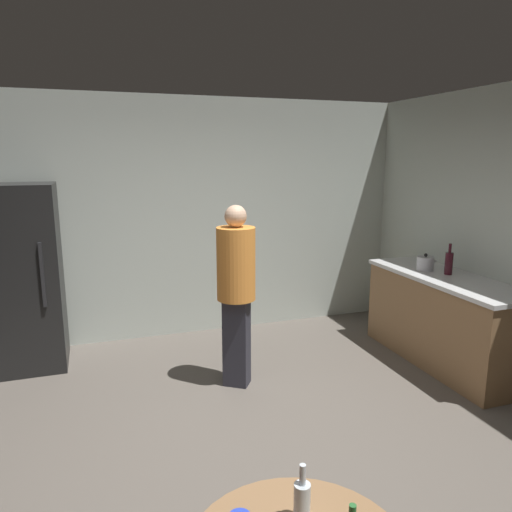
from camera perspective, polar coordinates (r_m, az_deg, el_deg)
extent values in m
cube|color=#5B544C|center=(3.61, 0.33, -23.80)|extent=(5.20, 5.20, 0.10)
cube|color=beige|center=(5.53, -8.62, 4.37)|extent=(5.32, 0.06, 2.70)
cube|color=black|center=(5.15, -25.94, -2.34)|extent=(0.70, 0.65, 1.80)
cube|color=#262628|center=(4.78, -24.02, -2.09)|extent=(0.03, 0.03, 0.60)
cube|color=olive|center=(5.19, 21.38, -7.27)|extent=(0.60, 1.78, 0.86)
cube|color=silver|center=(5.07, 21.76, -2.44)|extent=(0.64, 1.82, 0.04)
cylinder|color=#B2B2B7|center=(5.22, 19.44, -0.84)|extent=(0.17, 0.17, 0.14)
sphere|color=black|center=(5.21, 19.50, 0.11)|extent=(0.04, 0.04, 0.04)
cone|color=#B2B2B7|center=(5.29, 20.43, -0.60)|extent=(0.09, 0.04, 0.06)
cylinder|color=#3F141E|center=(5.11, 21.91, -0.83)|extent=(0.08, 0.08, 0.22)
cylinder|color=#3F141E|center=(5.08, 22.04, 0.87)|extent=(0.03, 0.03, 0.09)
cylinder|color=silver|center=(1.98, 5.48, -27.11)|extent=(0.06, 0.06, 0.15)
cylinder|color=silver|center=(1.91, 5.55, -24.42)|extent=(0.02, 0.02, 0.08)
cube|color=#2D2D38|center=(4.40, -2.30, -10.17)|extent=(0.28, 0.26, 0.81)
cylinder|color=orange|center=(4.19, -2.39, -0.92)|extent=(0.47, 0.47, 0.64)
sphere|color=#D8AD8C|center=(4.12, -2.44, 4.75)|extent=(0.19, 0.19, 0.19)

